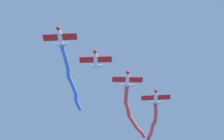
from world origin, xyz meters
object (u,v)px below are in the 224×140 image
at_px(airplane_lead, 60,37).
at_px(airplane_slot, 156,97).
at_px(airplane_right_wing, 127,79).
at_px(airplane_left_wing, 96,59).

bearing_deg(airplane_lead, airplane_slot, 135.63).
bearing_deg(airplane_right_wing, airplane_slot, 130.65).
bearing_deg(airplane_right_wing, airplane_lead, -49.42).
xyz_separation_m(airplane_left_wing, airplane_slot, (-11.06, -13.63, 0.50)).
height_order(airplane_lead, airplane_right_wing, airplane_right_wing).
height_order(airplane_right_wing, airplane_slot, airplane_slot).
bearing_deg(airplane_lead, airplane_left_wing, 135.62).
relative_size(airplane_lead, airplane_slot, 1.00).
distance_m(airplane_lead, airplane_right_wing, 17.57).
distance_m(airplane_left_wing, airplane_right_wing, 8.79).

